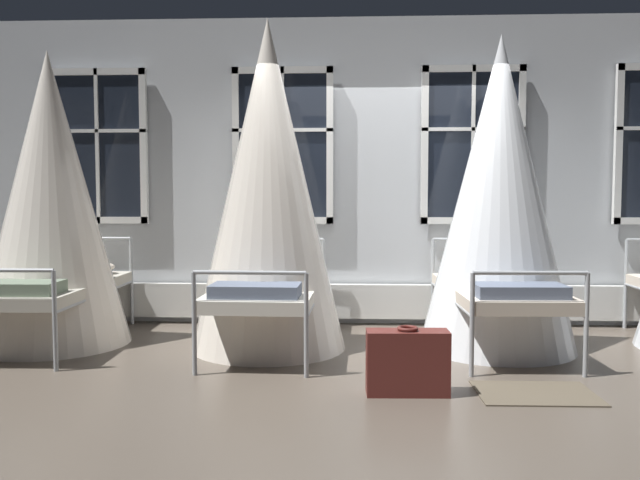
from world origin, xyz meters
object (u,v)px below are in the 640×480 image
object	(u,v)px
cot_first	(51,203)
cot_second	(268,190)
cot_third	(499,197)
suitcase_dark	(407,362)

from	to	relation	value
cot_first	cot_second	world-z (taller)	cot_second
cot_second	cot_first	bearing A→B (deg)	89.66
cot_first	cot_third	xyz separation A→B (m)	(4.03, 0.01, 0.05)
cot_third	suitcase_dark	world-z (taller)	cot_third
cot_second	cot_third	bearing A→B (deg)	-86.17
cot_third	cot_first	bearing A→B (deg)	88.61
cot_first	cot_second	size ratio (longest dim) A/B	0.92
cot_first	cot_third	distance (m)	4.03
cot_second	suitcase_dark	distance (m)	2.10
cot_second	suitcase_dark	world-z (taller)	cot_second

